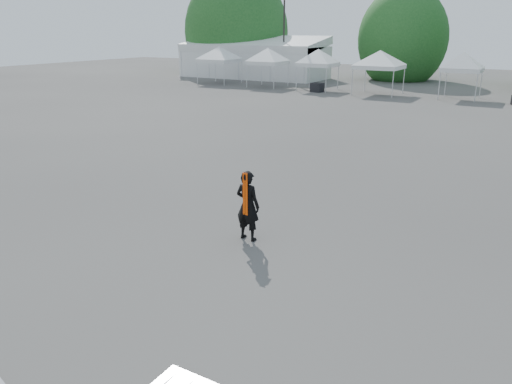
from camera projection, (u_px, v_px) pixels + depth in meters
The scene contains 12 objects.
ground at pixel (302, 220), 13.37m from camera, with size 120.00×120.00×0.00m, color #474442.
marquee at pixel (254, 58), 52.02m from camera, with size 15.00×6.25×4.23m.
light_pole_west at pixel (284, 19), 48.11m from camera, with size 0.60×0.25×10.30m.
tree_far_w at pixel (236, 32), 55.60m from camera, with size 4.80×4.80×7.30m.
tree_mid_w at pixel (403, 39), 48.85m from camera, with size 4.16×4.16×6.33m.
tent_a at pixel (219, 50), 46.04m from camera, with size 4.49×4.49×3.88m.
tent_b at pixel (268, 51), 43.14m from camera, with size 4.08×4.08×3.88m.
tent_c at pixel (318, 52), 40.85m from camera, with size 4.00×4.00×3.88m.
tent_d at pixel (380, 54), 38.26m from camera, with size 4.73×4.73×3.88m.
tent_e at pixel (464, 56), 35.56m from camera, with size 3.78×3.78×3.88m.
man at pixel (248, 206), 11.89m from camera, with size 0.65×0.45×1.73m.
crate_west at pixel (317, 87), 40.42m from camera, with size 0.93×0.73×0.73m, color black.
Camera 1 is at (5.18, -11.42, 4.87)m, focal length 35.00 mm.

